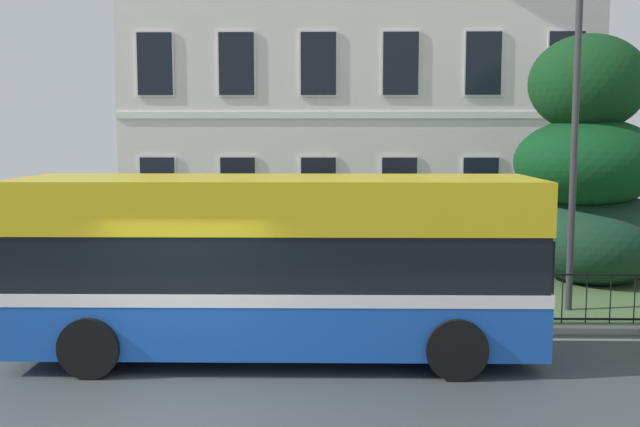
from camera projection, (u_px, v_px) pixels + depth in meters
name	position (u px, v px, depth m)	size (l,w,h in m)	color
ground_plane	(187.00, 381.00, 11.39)	(60.00, 56.00, 0.18)	#404648
georgian_townhouse	(356.00, 45.00, 26.00)	(14.75, 8.95, 13.38)	white
iron_verge_railing	(371.00, 297.00, 14.37)	(16.60, 0.04, 0.97)	black
evergreen_tree	(591.00, 174.00, 18.05)	(3.91, 3.81, 6.11)	#423328
single_decker_bus	(278.00, 263.00, 12.46)	(8.65, 2.64, 3.04)	blue
street_lamp_post	(575.00, 115.00, 14.98)	(0.36, 0.24, 7.04)	#333338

